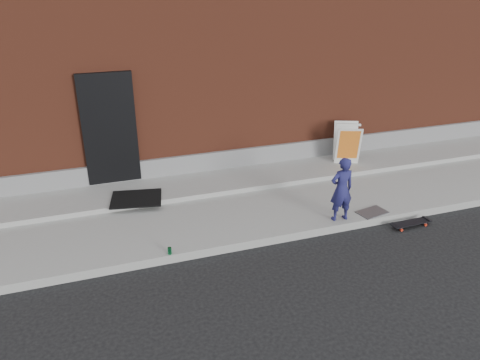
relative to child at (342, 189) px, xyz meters
name	(u,v)px	position (x,y,z in m)	size (l,w,h in m)	color
ground	(288,242)	(-1.09, -0.20, -0.75)	(80.00, 80.00, 0.00)	black
sidewalk	(257,201)	(-1.09, 1.30, -0.67)	(20.00, 3.00, 0.15)	gray
apron	(242,178)	(-1.09, 2.20, -0.55)	(20.00, 1.20, 0.10)	gray
building	(189,41)	(-1.09, 6.79, 1.75)	(20.00, 8.10, 5.00)	maroon
child	(342,189)	(0.00, 0.00, 0.00)	(0.44, 0.29, 1.19)	#1C1C4F
skateboard	(411,223)	(1.25, -0.43, -0.68)	(0.78, 0.22, 0.09)	red
pizza_sign	(347,143)	(1.43, 2.22, -0.04)	(0.74, 0.80, 0.91)	silver
soda_can	(170,251)	(-3.13, -0.15, -0.54)	(0.06, 0.06, 0.12)	#17773E
doormat	(136,199)	(-3.39, 1.80, -0.48)	(0.95, 0.77, 0.03)	black
utility_plate	(372,212)	(0.72, 0.02, -0.59)	(0.55, 0.35, 0.02)	#59595E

